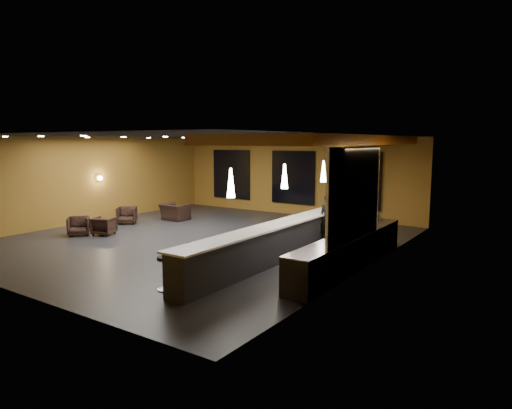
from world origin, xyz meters
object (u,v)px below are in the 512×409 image
Objects in this scene: bar_stool_0 at (166,269)px; bar_stool_5 at (291,228)px; armchair_d at (175,212)px; bar_stool_4 at (275,234)px; bar_stool_6 at (303,222)px; armchair_a at (78,226)px; bar_counter at (275,244)px; bar_stool_3 at (251,239)px; pendant_1 at (285,176)px; staff_c at (370,222)px; pendant_0 at (231,183)px; prep_counter at (349,252)px; staff_b at (362,221)px; staff_a at (328,221)px; pendant_2 at (323,171)px; bar_stool_1 at (193,255)px; armchair_b at (104,226)px; bar_stool_2 at (226,247)px; column at (343,186)px.

bar_stool_5 is at bearing 91.23° from bar_stool_0.
armchair_d is 1.29× the size of bar_stool_4.
armchair_a is at bearing -147.66° from bar_stool_6.
bar_counter reaches higher than bar_stool_3.
pendant_1 is 3.41m from staff_c.
bar_stool_5 is (-0.85, 4.40, -1.89)m from pendant_0.
staff_c is at bearing -6.16° from bar_stool_6.
prep_counter is 2.71m from staff_b.
staff_a is at bearing 128.67° from prep_counter.
bar_stool_4 is (-2.27, -2.02, -0.30)m from staff_c.
bar_stool_1 is at bearing -100.07° from pendant_2.
prep_counter is at bearing 161.75° from armchair_d.
bar_stool_5 is 0.97m from bar_stool_6.
pendant_0 is at bearing 18.93° from bar_stool_1.
prep_counter is at bearing -78.51° from staff_c.
armchair_d is at bearing -110.86° from armchair_b.
staff_a is 4.93m from bar_stool_1.
pendant_0 is at bearing -128.66° from prep_counter.
bar_stool_0 is at bearing -106.69° from staff_c.
prep_counter is 9.52m from armchair_d.
bar_stool_2 is (-0.87, 0.91, -1.86)m from pendant_0.
bar_stool_3 is 1.15× the size of bar_stool_5.
column is 3.29× the size of armchair_d.
armchair_d is at bearing 32.35° from armchair_a.
bar_counter is at bearing 67.86° from bar_stool_1.
staff_c is (1.60, 0.09, -1.52)m from pendant_2.
bar_stool_5 is at bearing -161.42° from staff_c.
bar_stool_6 is at bearing 134.48° from staff_a.
bar_stool_6 is (-0.19, 6.86, 0.02)m from bar_stool_0.
bar_counter reaches higher than bar_stool_4.
bar_stool_1 is at bearing -117.62° from staff_a.
bar_stool_5 is at bearing 97.55° from bar_stool_4.
column is at bearing -14.19° from armchair_a.
staff_a reaches higher than staff_c.
pendant_1 reaches higher than staff_b.
bar_stool_0 is (-2.32, -6.59, -0.33)m from staff_c.
staff_c reaches higher than prep_counter.
staff_c is 2.02× the size of bar_stool_1.
pendant_1 reaches higher than armchair_b.
bar_stool_3 is 3.36m from bar_stool_6.
bar_stool_3 is at bearing 91.49° from bar_stool_0.
bar_stool_1 is at bearing -108.51° from pendant_1.
armchair_d is (-7.08, 2.86, -2.00)m from pendant_1.
staff_c is (1.60, 2.59, -1.52)m from pendant_1.
bar_stool_2 is at bearing 150.41° from armchair_b.
armchair_a is at bearing -164.18° from bar_stool_4.
bar_stool_3 is at bearing -170.03° from prep_counter.
pendant_2 reaches higher than staff_c.
bar_stool_2 reaches higher than bar_stool_5.
bar_counter reaches higher than prep_counter.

